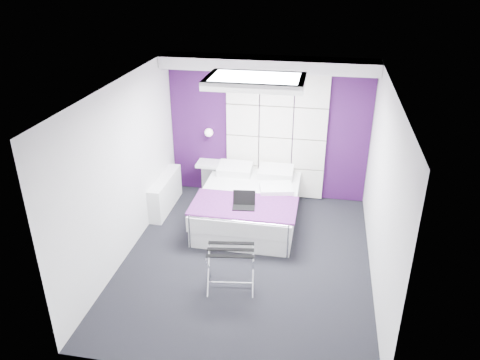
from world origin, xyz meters
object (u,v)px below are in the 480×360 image
(radiator, at_px, (165,193))
(luggage_rack, at_px, (231,268))
(nightstand, at_px, (211,163))
(bed, at_px, (249,205))
(laptop, at_px, (244,203))
(wall_lamp, at_px, (209,132))

(radiator, bearing_deg, luggage_rack, -51.10)
(radiator, height_order, nightstand, nightstand)
(bed, distance_m, laptop, 0.62)
(radiator, distance_m, bed, 1.54)
(laptop, bearing_deg, nightstand, 115.73)
(wall_lamp, xyz_separation_m, nightstand, (0.02, -0.04, -0.61))
(bed, xyz_separation_m, nightstand, (-0.87, 0.88, 0.32))
(radiator, height_order, luggage_rack, luggage_rack)
(bed, height_order, luggage_rack, bed)
(nightstand, xyz_separation_m, luggage_rack, (0.92, -2.68, -0.31))
(wall_lamp, relative_size, bed, 0.07)
(nightstand, bearing_deg, radiator, -132.49)
(bed, distance_m, nightstand, 1.28)
(bed, distance_m, luggage_rack, 1.80)
(wall_lamp, relative_size, nightstand, 0.30)
(bed, bearing_deg, laptop, -88.56)
(wall_lamp, relative_size, luggage_rack, 0.24)
(bed, bearing_deg, nightstand, 134.65)
(radiator, xyz_separation_m, luggage_rack, (1.58, -1.96, 0.01))
(wall_lamp, height_order, laptop, wall_lamp)
(nightstand, height_order, luggage_rack, nightstand)
(nightstand, bearing_deg, laptop, -57.99)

